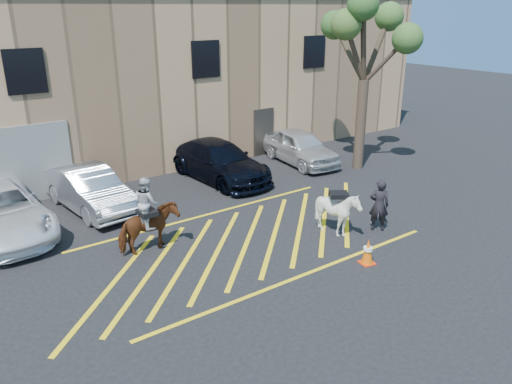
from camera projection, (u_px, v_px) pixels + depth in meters
ground at (242, 238)px, 15.24m from camera, size 90.00×90.00×0.00m
car_silver_sedan at (89, 189)px, 17.16m from camera, size 2.07×4.61×1.47m
car_blue_suv at (219, 161)px, 20.23m from camera, size 2.45×5.35×1.52m
car_white_suv at (300, 147)px, 22.31m from camera, size 2.26×4.56×1.49m
handler at (379, 205)px, 15.54m from camera, size 0.72×0.71×1.67m
warehouse at (95, 75)px, 23.07m from camera, size 32.42×10.20×7.30m
hatching_zone at (247, 242)px, 15.01m from camera, size 12.60×5.12×0.01m
mounted_bay at (148, 223)px, 14.10m from camera, size 1.73×0.82×2.26m
saddled_white at (338, 212)px, 15.23m from camera, size 1.74×1.78×1.48m
traffic_cone at (368, 251)px, 13.63m from camera, size 0.44×0.44×0.73m
tree at (367, 32)px, 19.92m from camera, size 3.99×4.37×7.31m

